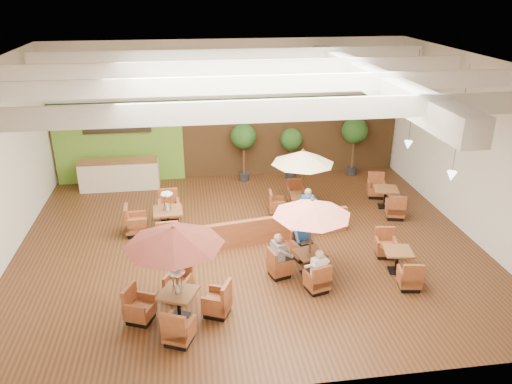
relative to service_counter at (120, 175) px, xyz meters
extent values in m
plane|color=#381E0F|center=(4.40, -5.10, -0.58)|extent=(14.00, 14.00, 0.00)
cube|color=silver|center=(4.40, 0.90, 2.17)|extent=(14.00, 0.04, 5.50)
cube|color=silver|center=(4.40, -11.10, 2.17)|extent=(14.00, 0.04, 5.50)
cube|color=silver|center=(11.40, -5.10, 2.17)|extent=(0.04, 12.00, 5.50)
cube|color=white|center=(4.40, -5.10, 4.92)|extent=(14.00, 12.00, 0.04)
cube|color=brown|center=(4.40, 0.84, 1.02)|extent=(13.90, 0.10, 3.20)
cube|color=#1E3819|center=(4.40, 0.83, 2.47)|extent=(13.90, 0.12, 0.35)
cube|color=#5F9029|center=(0.00, 0.78, 1.02)|extent=(5.00, 0.08, 3.20)
cube|color=black|center=(0.00, 0.70, 1.82)|extent=(2.60, 0.08, 0.70)
cube|color=white|center=(7.90, -5.10, 4.37)|extent=(0.60, 11.00, 0.60)
cube|color=white|center=(4.40, -9.10, 4.57)|extent=(13.60, 0.12, 0.45)
cube|color=white|center=(4.40, -6.40, 4.57)|extent=(13.60, 0.12, 0.45)
cube|color=white|center=(4.40, -3.80, 4.57)|extent=(13.60, 0.12, 0.45)
cube|color=white|center=(4.40, -1.10, 4.57)|extent=(13.60, 0.12, 0.45)
cylinder|color=black|center=(10.20, -6.10, 3.32)|extent=(0.01, 0.01, 3.20)
cone|color=white|center=(10.20, -6.10, 1.72)|extent=(0.28, 0.28, 0.28)
cylinder|color=black|center=(10.20, -3.10, 3.32)|extent=(0.01, 0.01, 3.20)
cone|color=white|center=(10.20, -3.10, 1.72)|extent=(0.28, 0.28, 0.28)
sphere|color=#FFEAC6|center=(-1.60, 0.60, 2.47)|extent=(0.14, 0.14, 0.14)
sphere|color=#FFEAC6|center=(0.40, 0.60, 2.47)|extent=(0.14, 0.14, 0.14)
sphere|color=#FFEAC6|center=(2.40, 0.60, 2.47)|extent=(0.14, 0.14, 0.14)
sphere|color=#FFEAC6|center=(4.40, 0.60, 2.47)|extent=(0.14, 0.14, 0.14)
sphere|color=#FFEAC6|center=(6.40, 0.60, 2.47)|extent=(0.14, 0.14, 0.14)
sphere|color=#FFEAC6|center=(8.40, 0.60, 2.47)|extent=(0.14, 0.14, 0.14)
sphere|color=#FFEAC6|center=(10.40, 0.60, 2.47)|extent=(0.14, 0.14, 0.14)
cube|color=beige|center=(0.00, 0.00, -0.03)|extent=(3.00, 0.70, 1.10)
cube|color=brown|center=(0.00, 0.00, 0.57)|extent=(3.00, 0.75, 0.06)
cube|color=brown|center=(4.73, -5.10, -0.17)|extent=(5.86, 1.16, 0.82)
cube|color=brown|center=(2.28, -8.53, 0.11)|extent=(1.08, 1.08, 0.06)
cylinder|color=black|center=(2.28, -8.53, -0.23)|extent=(0.10, 0.10, 0.64)
cube|color=black|center=(2.28, -8.53, -0.56)|extent=(0.57, 0.57, 0.04)
cube|color=brown|center=(2.28, -9.45, -0.29)|extent=(0.79, 0.79, 0.31)
cube|color=brown|center=(2.38, -9.68, -0.01)|extent=(0.58, 0.33, 0.67)
cube|color=brown|center=(2.02, -9.33, -0.10)|extent=(0.29, 0.51, 0.27)
cube|color=brown|center=(2.53, -9.56, -0.10)|extent=(0.29, 0.51, 0.27)
cube|color=black|center=(2.28, -9.45, -0.52)|extent=(0.70, 0.70, 0.13)
cube|color=brown|center=(2.28, -7.62, -0.29)|extent=(0.79, 0.79, 0.31)
cube|color=brown|center=(2.17, -7.39, -0.01)|extent=(0.58, 0.33, 0.67)
cube|color=brown|center=(2.53, -7.73, -0.10)|extent=(0.29, 0.51, 0.27)
cube|color=brown|center=(2.02, -7.51, -0.10)|extent=(0.29, 0.51, 0.27)
cube|color=black|center=(2.28, -7.62, -0.52)|extent=(0.70, 0.70, 0.13)
cube|color=brown|center=(1.36, -8.53, -0.29)|extent=(0.79, 0.79, 0.31)
cube|color=brown|center=(1.59, -8.43, -0.01)|extent=(0.33, 0.58, 0.67)
cube|color=brown|center=(1.48, -8.28, -0.10)|extent=(0.51, 0.29, 0.27)
cube|color=brown|center=(1.25, -8.79, -0.10)|extent=(0.51, 0.29, 0.27)
cube|color=black|center=(1.36, -8.53, -0.52)|extent=(0.70, 0.70, 0.13)
cube|color=brown|center=(3.19, -8.53, -0.29)|extent=(0.79, 0.79, 0.31)
cube|color=brown|center=(2.96, -8.64, -0.01)|extent=(0.33, 0.58, 0.67)
cube|color=brown|center=(3.08, -8.79, -0.10)|extent=(0.51, 0.29, 0.27)
cube|color=brown|center=(3.30, -8.28, -0.10)|extent=(0.51, 0.29, 0.27)
cube|color=black|center=(3.19, -8.53, -0.52)|extent=(0.70, 0.70, 0.13)
cylinder|color=brown|center=(2.28, -8.53, 0.62)|extent=(0.06, 0.06, 2.41)
cone|color=#4C1B16|center=(2.28, -8.53, 1.64)|extent=(2.31, 2.31, 0.45)
sphere|color=brown|center=(2.28, -8.53, 1.87)|extent=(0.10, 0.10, 0.10)
cylinder|color=silver|center=(2.28, -8.53, 0.25)|extent=(0.10, 0.10, 0.22)
cube|color=brown|center=(5.84, -7.06, 0.05)|extent=(0.92, 0.92, 0.05)
cylinder|color=black|center=(5.84, -7.06, -0.26)|extent=(0.09, 0.09, 0.58)
cube|color=black|center=(5.84, -7.06, -0.57)|extent=(0.49, 0.49, 0.04)
cube|color=brown|center=(5.84, -7.90, -0.32)|extent=(0.67, 0.67, 0.28)
cube|color=brown|center=(5.78, -8.12, -0.05)|extent=(0.55, 0.23, 0.62)
cube|color=brown|center=(5.59, -7.97, -0.14)|extent=(0.20, 0.49, 0.25)
cube|color=brown|center=(6.09, -7.83, -0.14)|extent=(0.20, 0.49, 0.25)
cube|color=black|center=(5.84, -7.90, -0.52)|extent=(0.60, 0.60, 0.12)
cube|color=brown|center=(5.84, -6.22, -0.32)|extent=(0.67, 0.67, 0.28)
cube|color=brown|center=(5.90, -6.00, -0.05)|extent=(0.55, 0.23, 0.62)
cube|color=brown|center=(6.09, -6.15, -0.14)|extent=(0.20, 0.49, 0.25)
cube|color=brown|center=(5.59, -6.29, -0.14)|extent=(0.20, 0.49, 0.25)
cube|color=black|center=(5.84, -6.22, -0.52)|extent=(0.60, 0.60, 0.12)
cube|color=brown|center=(5.00, -7.06, -0.32)|extent=(0.67, 0.67, 0.28)
cube|color=brown|center=(5.22, -7.12, -0.05)|extent=(0.23, 0.55, 0.62)
cube|color=brown|center=(4.93, -6.81, -0.14)|extent=(0.49, 0.20, 0.25)
cube|color=brown|center=(5.07, -7.31, -0.14)|extent=(0.49, 0.20, 0.25)
cube|color=black|center=(5.00, -7.06, -0.52)|extent=(0.60, 0.60, 0.12)
cylinder|color=brown|center=(5.84, -7.06, 0.52)|extent=(0.06, 0.06, 2.21)
cone|color=#D27165|center=(5.84, -7.06, 1.44)|extent=(2.12, 2.12, 0.45)
sphere|color=brown|center=(5.84, -7.06, 1.67)|extent=(0.10, 0.10, 0.10)
cube|color=brown|center=(6.49, -3.16, 0.06)|extent=(0.82, 0.82, 0.05)
cylinder|color=black|center=(6.49, -3.16, -0.25)|extent=(0.09, 0.09, 0.59)
cube|color=black|center=(6.49, -3.16, -0.57)|extent=(0.43, 0.43, 0.04)
cube|color=brown|center=(6.49, -4.01, -0.31)|extent=(0.60, 0.60, 0.29)
cube|color=brown|center=(6.51, -4.24, -0.05)|extent=(0.56, 0.13, 0.63)
cube|color=brown|center=(6.23, -3.99, -0.14)|extent=(0.11, 0.50, 0.25)
cube|color=brown|center=(6.75, -4.03, -0.14)|extent=(0.11, 0.50, 0.25)
cube|color=black|center=(6.49, -4.01, -0.52)|extent=(0.53, 0.53, 0.13)
cube|color=brown|center=(6.49, -2.30, -0.31)|extent=(0.60, 0.60, 0.29)
cube|color=brown|center=(6.48, -2.07, -0.05)|extent=(0.56, 0.13, 0.63)
cube|color=brown|center=(6.75, -2.33, -0.14)|extent=(0.11, 0.50, 0.25)
cube|color=brown|center=(6.23, -2.28, -0.14)|extent=(0.11, 0.50, 0.25)
cube|color=black|center=(6.49, -2.30, -0.52)|extent=(0.53, 0.53, 0.13)
cube|color=brown|center=(5.64, -3.16, -0.31)|extent=(0.60, 0.60, 0.29)
cube|color=brown|center=(5.87, -3.14, -0.05)|extent=(0.13, 0.56, 0.63)
cube|color=brown|center=(5.66, -2.90, -0.14)|extent=(0.50, 0.11, 0.25)
cube|color=brown|center=(5.62, -3.41, -0.14)|extent=(0.50, 0.11, 0.25)
cube|color=black|center=(5.64, -3.16, -0.52)|extent=(0.53, 0.53, 0.13)
cylinder|color=brown|center=(6.49, -3.16, 0.54)|extent=(0.06, 0.06, 2.24)
cone|color=beige|center=(6.49, -3.16, 1.48)|extent=(2.15, 2.15, 0.45)
sphere|color=brown|center=(6.49, -3.16, 1.71)|extent=(0.10, 0.10, 0.10)
cube|color=brown|center=(1.94, -4.03, 0.18)|extent=(0.95, 0.95, 0.06)
cylinder|color=black|center=(1.94, -4.03, -0.19)|extent=(0.11, 0.11, 0.70)
cube|color=black|center=(1.94, -4.03, -0.56)|extent=(0.50, 0.50, 0.04)
cube|color=brown|center=(1.94, -5.04, -0.26)|extent=(0.69, 0.69, 0.34)
cube|color=brown|center=(1.93, -5.31, 0.06)|extent=(0.66, 0.14, 0.74)
cube|color=brown|center=(1.64, -5.05, -0.05)|extent=(0.12, 0.59, 0.30)
cube|color=brown|center=(2.25, -5.02, -0.05)|extent=(0.12, 0.59, 0.30)
cube|color=black|center=(1.94, -5.04, -0.51)|extent=(0.61, 0.61, 0.15)
cube|color=brown|center=(1.94, -3.02, -0.26)|extent=(0.69, 0.69, 0.34)
cube|color=brown|center=(1.96, -2.74, 0.06)|extent=(0.66, 0.14, 0.74)
cube|color=brown|center=(2.25, -3.00, -0.05)|extent=(0.12, 0.59, 0.30)
cube|color=brown|center=(1.64, -3.03, -0.05)|extent=(0.12, 0.59, 0.30)
cube|color=black|center=(1.94, -3.02, -0.51)|extent=(0.61, 0.61, 0.15)
cube|color=brown|center=(0.93, -4.03, -0.26)|extent=(0.69, 0.69, 0.34)
cube|color=brown|center=(1.21, -4.04, 0.06)|extent=(0.14, 0.66, 0.74)
cube|color=brown|center=(0.92, -3.72, -0.05)|extent=(0.59, 0.12, 0.30)
cube|color=brown|center=(0.95, -4.33, -0.05)|extent=(0.59, 0.12, 0.30)
cube|color=black|center=(0.93, -4.03, -0.51)|extent=(0.61, 0.61, 0.15)
cylinder|color=silver|center=(1.94, -4.03, 0.32)|extent=(0.10, 0.10, 0.22)
cube|color=brown|center=(8.28, -7.28, 0.06)|extent=(0.87, 0.87, 0.05)
cylinder|color=black|center=(8.28, -7.28, -0.25)|extent=(0.09, 0.09, 0.59)
cube|color=black|center=(8.28, -7.28, -0.57)|extent=(0.46, 0.46, 0.04)
cube|color=brown|center=(8.28, -8.12, -0.32)|extent=(0.64, 0.64, 0.29)
cube|color=brown|center=(8.32, -8.35, -0.05)|extent=(0.56, 0.18, 0.62)
cube|color=brown|center=(8.03, -8.08, -0.14)|extent=(0.15, 0.50, 0.25)
cube|color=brown|center=(8.54, -8.17, -0.14)|extent=(0.15, 0.50, 0.25)
cube|color=black|center=(8.28, -8.12, -0.52)|extent=(0.56, 0.56, 0.12)
cube|color=brown|center=(8.28, -6.43, -0.32)|extent=(0.64, 0.64, 0.29)
cube|color=brown|center=(8.24, -6.20, -0.05)|extent=(0.56, 0.18, 0.62)
cube|color=brown|center=(8.54, -6.47, -0.14)|extent=(0.15, 0.50, 0.25)
cube|color=brown|center=(8.03, -6.39, -0.14)|extent=(0.15, 0.50, 0.25)
cube|color=black|center=(8.28, -6.43, -0.52)|extent=(0.56, 0.56, 0.12)
cube|color=brown|center=(9.58, -3.11, 0.11)|extent=(1.00, 1.00, 0.06)
cylinder|color=black|center=(9.58, -3.11, -0.23)|extent=(0.10, 0.10, 0.64)
cube|color=black|center=(9.58, -3.11, -0.56)|extent=(0.53, 0.53, 0.04)
cube|color=brown|center=(9.58, -4.02, -0.29)|extent=(0.73, 0.73, 0.31)
cube|color=brown|center=(9.64, -4.26, 0.00)|extent=(0.60, 0.24, 0.67)
cube|color=brown|center=(9.31, -3.95, -0.10)|extent=(0.21, 0.53, 0.27)
cube|color=brown|center=(9.85, -4.09, -0.10)|extent=(0.21, 0.53, 0.27)
cube|color=black|center=(9.58, -4.02, -0.52)|extent=(0.65, 0.65, 0.13)
cube|color=brown|center=(9.58, -2.19, -0.29)|extent=(0.73, 0.73, 0.31)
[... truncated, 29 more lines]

